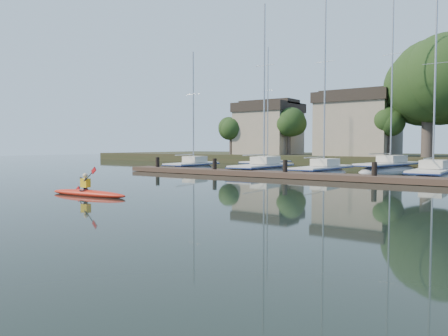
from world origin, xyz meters
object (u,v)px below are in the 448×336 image
Objects in this scene: sailboat_2 at (322,177)px; sailboat_3 at (432,182)px; dock at (327,176)px; kayak at (88,192)px; sailboat_1 at (262,175)px; sailboat_6 at (389,173)px; sailboat_0 at (192,172)px; sailboat_5 at (266,168)px.

sailboat_3 is at bearing 2.19° from sailboat_2.
dock is 2.58× the size of sailboat_3.
kayak is 22.01m from sailboat_3.
dock is at bearing -31.76° from sailboat_1.
sailboat_3 is (5.34, 4.82, -0.40)m from dock.
sailboat_3 is 0.76× the size of sailboat_6.
sailboat_0 is 12.27m from sailboat_2.
sailboat_2 is at bearing -179.74° from sailboat_3.
sailboat_6 is at bearing 25.86° from sailboat_0.
sailboat_2 reaches higher than sailboat_0.
sailboat_0 is 0.69× the size of sailboat_6.
dock is (5.04, 14.58, 0.04)m from kayak.
sailboat_2 is at bearing -98.45° from sailboat_6.
sailboat_6 is at bearing 72.69° from kayak.
sailboat_5 is (-9.77, 8.38, 0.01)m from sailboat_2.
sailboat_6 reaches higher than sailboat_1.
sailboat_6 is (7.51, 9.08, 0.00)m from sailboat_1.
kayak is at bearing -96.23° from sailboat_2.
sailboat_2 is 8.72m from sailboat_6.
sailboat_2 is (-2.31, 4.77, -0.39)m from dock.
kayak is 15.43m from dock.
sailboat_1 reaches higher than kayak.
sailboat_1 is 1.10× the size of sailboat_5.
sailboat_3 is (10.38, 19.41, -0.36)m from kayak.
dock is 2.85× the size of sailboat_0.
kayak is 0.33× the size of sailboat_3.
sailboat_6 is (14.95, 9.02, -0.01)m from sailboat_0.
sailboat_3 reaches higher than sailboat_0.
sailboat_0 is at bearing -177.88° from sailboat_3.
sailboat_1 is at bearing -55.32° from sailboat_5.
dock is at bearing -20.75° from sailboat_0.
kayak is at bearing -91.53° from sailboat_6.
sailboat_3 is (12.47, 0.85, 0.01)m from sailboat_1.
sailboat_3 is at bearing 1.29° from sailboat_1.
sailboat_5 is at bearing 132.57° from dock.
sailboat_3 is at bearing -19.23° from sailboat_5.
sailboat_0 is at bearing 176.97° from sailboat_1.
sailboat_6 is at bearing 73.76° from sailboat_2.
sailboat_0 reaches higher than dock.
sailboat_5 is (-12.08, 13.15, -0.37)m from dock.
sailboat_3 is at bearing -49.38° from sailboat_6.
sailboat_2 is (2.72, 19.35, -0.35)m from kayak.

